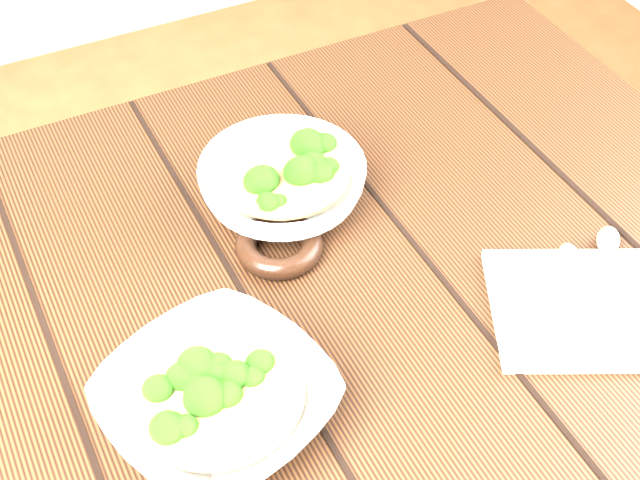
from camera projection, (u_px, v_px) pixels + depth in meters
table at (273, 368)px, 1.02m from camera, size 1.20×0.80×0.75m
soup_bowl_front at (217, 400)px, 0.82m from camera, size 0.26×0.26×0.06m
soup_bowl_back at (282, 184)px, 1.02m from camera, size 0.19×0.19×0.07m
trivet at (279, 245)px, 0.98m from camera, size 0.11×0.11×0.02m
napkin at (586, 308)px, 0.92m from camera, size 0.25×0.23×0.01m
spoon_left at (574, 280)px, 0.94m from camera, size 0.10×0.15×0.01m
spoon_right at (605, 260)px, 0.96m from camera, size 0.13×0.12×0.01m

